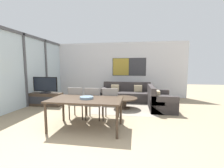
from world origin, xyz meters
name	(u,v)px	position (x,y,z in m)	size (l,w,h in m)	color
ground_plane	(74,152)	(0.00, 0.00, 0.00)	(24.00, 24.00, 0.00)	#9E896B
wall_back	(116,70)	(0.03, 5.43, 1.41)	(7.20, 0.09, 2.80)	silver
window_wall_left	(25,67)	(-3.09, 2.71, 1.53)	(0.07, 5.43, 2.80)	silver
area_rug	(124,108)	(0.67, 3.03, 0.00)	(2.28, 1.77, 0.01)	gray
tv_console	(46,99)	(-2.45, 2.98, 0.25)	(1.27, 0.44, 0.51)	#423326
television	(45,85)	(-2.45, 2.98, 0.82)	(1.01, 0.20, 0.64)	#2D2D33
sofa_main	(126,95)	(0.67, 4.33, 0.28)	(2.19, 0.86, 0.84)	#383333
sofa_side	(159,101)	(1.93, 3.22, 0.28)	(0.86, 1.59, 0.84)	#383333
coffee_table	(124,100)	(0.67, 3.03, 0.31)	(0.97, 0.97, 0.41)	#423326
dining_table	(86,102)	(-0.12, 1.04, 0.68)	(1.76, 0.96, 0.75)	#423326
dining_chair_left	(77,101)	(-0.63, 1.72, 0.53)	(0.46, 0.46, 0.94)	gray
dining_chair_centre	(93,102)	(-0.12, 1.70, 0.53)	(0.46, 0.46, 0.94)	gray
dining_chair_right	(111,102)	(0.38, 1.71, 0.53)	(0.46, 0.46, 0.94)	gray
fruit_bowl	(87,97)	(-0.10, 1.04, 0.79)	(0.33, 0.33, 0.06)	slate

